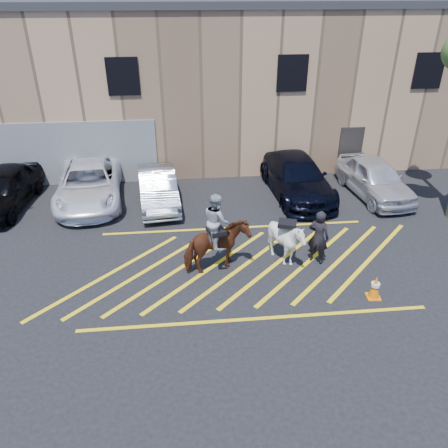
{
  "coord_description": "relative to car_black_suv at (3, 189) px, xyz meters",
  "views": [
    {
      "loc": [
        -1.78,
        -11.7,
        7.93
      ],
      "look_at": [
        -0.57,
        0.2,
        1.3
      ],
      "focal_mm": 35.0,
      "sensor_mm": 36.0,
      "label": 1
    }
  ],
  "objects": [
    {
      "name": "warehouse",
      "position": [
        8.87,
        7.12,
        2.86
      ],
      "size": [
        32.42,
        10.2,
        7.3
      ],
      "color": "tan",
      "rests_on": "ground"
    },
    {
      "name": "car_black_suv",
      "position": [
        0.0,
        0.0,
        0.0
      ],
      "size": [
        2.3,
        4.81,
        1.59
      ],
      "primitive_type": "imported",
      "rotation": [
        0.0,
        0.0,
        -0.09
      ],
      "color": "black",
      "rests_on": "ground"
    },
    {
      "name": "car_blue_suv",
      "position": [
        11.86,
        0.06,
        -0.01
      ],
      "size": [
        2.56,
        5.52,
        1.56
      ],
      "primitive_type": "imported",
      "rotation": [
        0.0,
        0.0,
        0.07
      ],
      "color": "black",
      "rests_on": "ground"
    },
    {
      "name": "hatching_zone",
      "position": [
        8.88,
        -5.17,
        -0.79
      ],
      "size": [
        12.6,
        5.12,
        0.01
      ],
      "color": "yellow",
      "rests_on": "ground"
    },
    {
      "name": "car_white_suv",
      "position": [
        15.08,
        -0.41,
        -0.02
      ],
      "size": [
        2.28,
        4.68,
        1.54
      ],
      "primitive_type": "imported",
      "rotation": [
        0.0,
        0.0,
        0.1
      ],
      "color": "silver",
      "rests_on": "ground"
    },
    {
      "name": "handler",
      "position": [
        11.26,
        -5.13,
        0.12
      ],
      "size": [
        0.8,
        0.74,
        1.83
      ],
      "primitive_type": "imported",
      "rotation": [
        0.0,
        0.0,
        2.54
      ],
      "color": "black",
      "rests_on": "ground"
    },
    {
      "name": "car_silver_sedan",
      "position": [
        6.08,
        -0.3,
        -0.11
      ],
      "size": [
        1.89,
        4.3,
        1.37
      ],
      "primitive_type": "imported",
      "rotation": [
        0.0,
        0.0,
        0.11
      ],
      "color": "#9498A2",
      "rests_on": "ground"
    },
    {
      "name": "car_white_pickup",
      "position": [
        3.28,
        0.28,
        -0.04
      ],
      "size": [
        2.98,
        5.61,
        1.5
      ],
      "primitive_type": "imported",
      "rotation": [
        0.0,
        0.0,
        0.09
      ],
      "color": "white",
      "rests_on": "ground"
    },
    {
      "name": "traffic_cone",
      "position": [
        12.38,
        -7.09,
        -0.43
      ],
      "size": [
        0.41,
        0.41,
        0.73
      ],
      "color": "orange",
      "rests_on": "ground"
    },
    {
      "name": "mounted_bay",
      "position": [
        8.02,
        -5.29,
        0.27
      ],
      "size": [
        2.18,
        1.53,
        2.63
      ],
      "color": "#592615",
      "rests_on": "ground"
    },
    {
      "name": "ground",
      "position": [
        8.88,
        -4.87,
        -0.79
      ],
      "size": [
        90.0,
        90.0,
        0.0
      ],
      "primitive_type": "plane",
      "color": "black",
      "rests_on": "ground"
    },
    {
      "name": "saddled_white",
      "position": [
        10.24,
        -5.06,
        0.01
      ],
      "size": [
        1.67,
        1.77,
        1.58
      ],
      "color": "white",
      "rests_on": "ground"
    }
  ]
}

